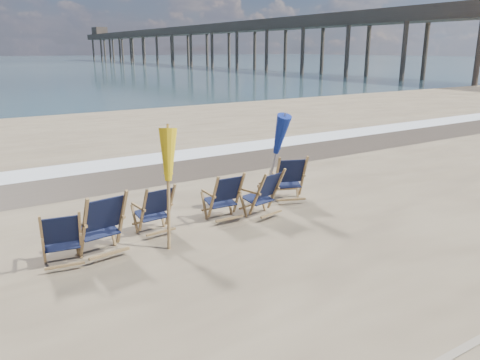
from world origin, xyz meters
The scene contains 11 objects.
surf_foam centered at (0.00, 8.30, 0.00)m, with size 200.00×1.40×0.01m, color silver.
wet_sand_strip centered at (0.00, 6.80, 0.00)m, with size 200.00×2.60×0.00m, color #42362A.
beach_chair_0 centered at (-2.87, 2.14, 0.47)m, with size 0.60×0.67×0.94m, color #111733, non-canonical shape.
beach_chair_1 centered at (-2.18, 2.27, 0.55)m, with size 0.71×0.79×1.10m, color #111733, non-canonical shape.
beach_chair_2 centered at (-1.17, 2.67, 0.47)m, with size 0.60×0.68×0.94m, color #111733, non-canonical shape.
beach_chair_3 centered at (0.20, 2.56, 0.49)m, with size 0.63×0.70×0.98m, color #111733, non-canonical shape.
beach_chair_4 centered at (0.98, 2.40, 0.49)m, with size 0.62×0.70×0.97m, color #111733, non-canonical shape.
beach_chair_5 centered at (1.93, 2.73, 0.53)m, with size 0.68×0.76×1.06m, color #111733, non-canonical shape.
umbrella_yellow centered at (-1.43, 2.13, 1.44)m, with size 0.30×0.30×1.95m.
umbrella_blue centered at (1.35, 3.02, 1.50)m, with size 0.30×0.30×2.01m.
fishing_pier centered at (38.00, 74.00, 4.65)m, with size 4.40×140.00×9.30m, color brown, non-canonical shape.
Camera 1 is at (-4.35, -4.62, 3.17)m, focal length 35.00 mm.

